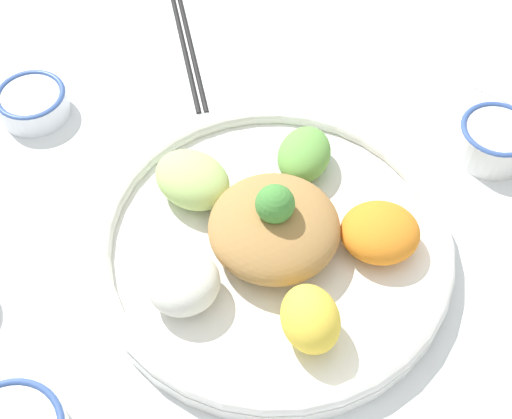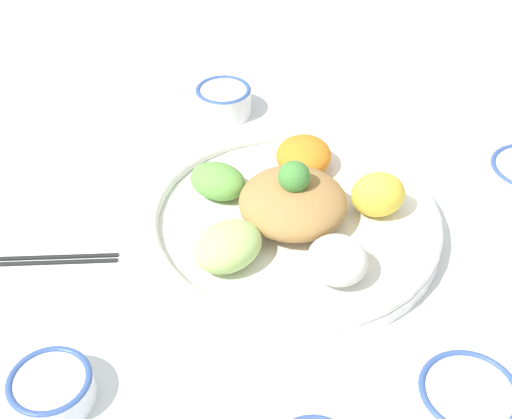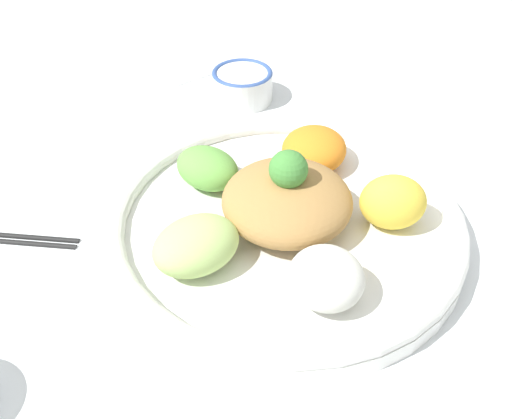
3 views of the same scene
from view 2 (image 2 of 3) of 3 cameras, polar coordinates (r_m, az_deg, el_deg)
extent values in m
plane|color=white|center=(0.99, 1.68, -0.61)|extent=(2.40, 2.40, 0.00)
cylinder|color=white|center=(0.97, 2.89, -1.27)|extent=(0.40, 0.40, 0.02)
torus|color=white|center=(0.96, 2.92, -0.60)|extent=(0.40, 0.40, 0.02)
ellipsoid|color=yellow|center=(0.96, 9.73, 1.19)|extent=(0.09, 0.09, 0.06)
ellipsoid|color=orange|center=(1.03, 3.84, 4.31)|extent=(0.12, 0.12, 0.05)
ellipsoid|color=#6BAD4C|center=(0.99, -3.07, 2.28)|extent=(0.10, 0.08, 0.05)
ellipsoid|color=#B7DB7A|center=(0.88, -2.23, -2.95)|extent=(0.07, 0.09, 0.05)
ellipsoid|color=white|center=(0.87, 6.55, -4.04)|extent=(0.10, 0.09, 0.05)
ellipsoid|color=#AD7F47|center=(0.94, 2.97, 0.58)|extent=(0.14, 0.14, 0.06)
sphere|color=#478E3D|center=(0.91, 3.07, 2.65)|extent=(0.04, 0.04, 0.04)
cylinder|color=white|center=(1.20, -2.60, 8.62)|extent=(0.09, 0.09, 0.04)
torus|color=#38569E|center=(1.18, -2.63, 9.49)|extent=(0.09, 0.09, 0.01)
cylinder|color=#5B3319|center=(1.19, -2.63, 9.38)|extent=(0.08, 0.08, 0.00)
cylinder|color=white|center=(0.80, 16.53, -14.37)|extent=(0.11, 0.11, 0.03)
torus|color=#38569E|center=(0.79, 16.72, -13.77)|extent=(0.11, 0.11, 0.01)
cylinder|color=maroon|center=(0.80, 16.68, -13.89)|extent=(0.09, 0.09, 0.00)
cylinder|color=white|center=(0.81, -16.00, -13.70)|extent=(0.09, 0.09, 0.03)
torus|color=#38569E|center=(0.80, -16.21, -13.04)|extent=(0.09, 0.09, 0.01)
cylinder|color=white|center=(0.80, -16.17, -13.16)|extent=(0.07, 0.07, 0.00)
cylinder|color=black|center=(0.97, -18.29, -4.02)|extent=(0.17, 0.19, 0.01)
cylinder|color=black|center=(0.98, -18.18, -3.61)|extent=(0.17, 0.19, 0.01)
cube|color=white|center=(1.26, -6.48, 9.13)|extent=(0.01, 0.08, 0.01)
ellipsoid|color=white|center=(1.23, -8.72, 8.03)|extent=(0.04, 0.05, 0.01)
camera|label=1|loc=(0.79, 46.00, 33.24)|focal=50.00mm
camera|label=3|loc=(0.30, 18.38, -0.15)|focal=42.00mm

